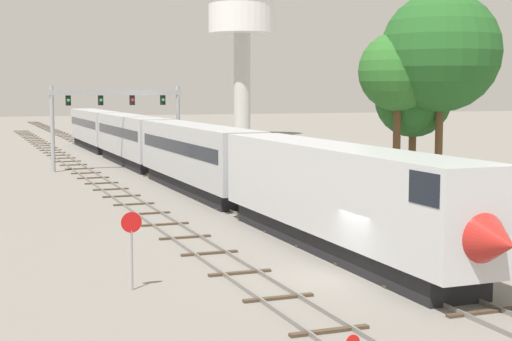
# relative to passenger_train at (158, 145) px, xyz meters

# --- Properties ---
(ground_plane) EXTENTS (400.00, 400.00, 0.00)m
(ground_plane) POSITION_rel_passenger_train_xyz_m (-2.00, -38.11, -2.60)
(ground_plane) COLOR gray
(track_main) EXTENTS (2.60, 200.00, 0.16)m
(track_main) POSITION_rel_passenger_train_xyz_m (0.00, 21.89, -2.54)
(track_main) COLOR slate
(track_main) RESTS_ON ground
(track_near) EXTENTS (2.60, 160.00, 0.16)m
(track_near) POSITION_rel_passenger_train_xyz_m (-5.50, 1.89, -2.54)
(track_near) COLOR slate
(track_near) RESTS_ON ground
(passenger_train) EXTENTS (3.04, 88.88, 4.80)m
(passenger_train) POSITION_rel_passenger_train_xyz_m (0.00, 0.00, 0.00)
(passenger_train) COLOR silver
(passenger_train) RESTS_ON ground
(signal_gantry) EXTENTS (12.10, 0.49, 7.66)m
(signal_gantry) POSITION_rel_passenger_train_xyz_m (-2.25, 6.21, 3.02)
(signal_gantry) COLOR #999BA0
(signal_gantry) RESTS_ON ground
(water_tower) EXTENTS (10.64, 10.64, 22.03)m
(water_tower) POSITION_rel_passenger_train_xyz_m (25.98, 50.73, 14.90)
(water_tower) COLOR beige
(water_tower) RESTS_ON ground
(stop_sign) EXTENTS (0.76, 0.08, 2.88)m
(stop_sign) POSITION_rel_passenger_train_xyz_m (-10.00, -37.04, -0.73)
(stop_sign) COLOR gray
(stop_sign) RESTS_ON ground
(trackside_tree_left) EXTENTS (8.67, 8.67, 14.35)m
(trackside_tree_left) POSITION_rel_passenger_train_xyz_m (16.83, -16.66, 7.40)
(trackside_tree_left) COLOR brown
(trackside_tree_left) RESTS_ON ground
(trackside_tree_mid) EXTENTS (5.78, 5.78, 9.51)m
(trackside_tree_mid) POSITION_rel_passenger_train_xyz_m (16.38, -13.85, 3.98)
(trackside_tree_mid) COLOR brown
(trackside_tree_mid) RESTS_ON ground
(trackside_tree_right) EXTENTS (5.75, 5.75, 11.50)m
(trackside_tree_right) POSITION_rel_passenger_train_xyz_m (14.07, -15.41, 5.97)
(trackside_tree_right) COLOR brown
(trackside_tree_right) RESTS_ON ground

